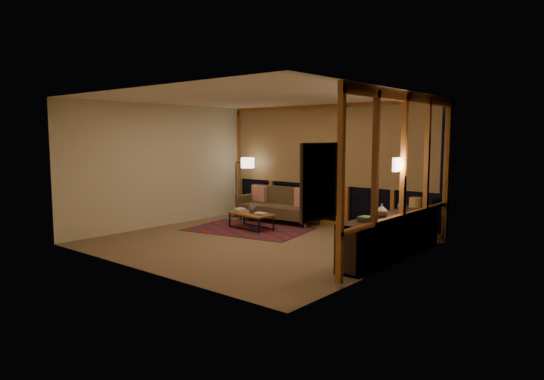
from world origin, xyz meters
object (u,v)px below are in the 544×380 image
Objects in this scene: sofa at (278,205)px; floor_lamp at (236,187)px; coffee_table at (251,221)px; bookshelf at (392,236)px.

floor_lamp is at bearing 178.17° from sofa.
coffee_table is 0.37× the size of bookshelf.
sofa is 0.67× the size of bookshelf.
floor_lamp is 0.51× the size of bookshelf.
floor_lamp is (-1.41, 1.00, 0.57)m from coffee_table.
coffee_table is 1.82m from floor_lamp.
bookshelf is at bearing 2.37° from coffee_table.
coffee_table is 3.44m from bookshelf.
coffee_table is 0.72× the size of floor_lamp.
floor_lamp is at bearing 164.91° from bookshelf.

